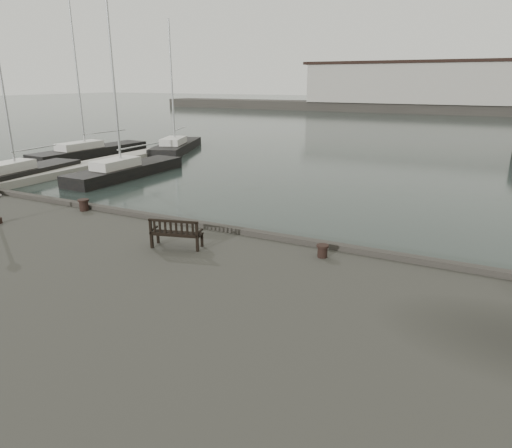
{
  "coord_description": "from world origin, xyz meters",
  "views": [
    {
      "loc": [
        7.59,
        -13.06,
        6.53
      ],
      "look_at": [
        1.16,
        -0.5,
        2.1
      ],
      "focal_mm": 32.0,
      "sensor_mm": 36.0,
      "label": 1
    }
  ],
  "objects": [
    {
      "name": "yacht_a",
      "position": [
        -20.84,
        7.13,
        0.24
      ],
      "size": [
        3.36,
        9.14,
        12.32
      ],
      "rotation": [
        0.0,
        0.0,
        0.11
      ],
      "color": "black",
      "rests_on": "ground"
    },
    {
      "name": "yacht_d",
      "position": [
        -19.63,
        23.13,
        0.23
      ],
      "size": [
        6.08,
        10.25,
        12.47
      ],
      "rotation": [
        0.0,
        0.0,
        0.37
      ],
      "color": "black",
      "rests_on": "ground"
    },
    {
      "name": "breakwater",
      "position": [
        -4.56,
        92.0,
        4.3
      ],
      "size": [
        140.0,
        9.5,
        12.2
      ],
      "color": "#383530",
      "rests_on": "ground"
    },
    {
      "name": "bollard_left",
      "position": [
        -6.6,
        -0.5,
        1.79
      ],
      "size": [
        0.44,
        0.44,
        0.46
      ],
      "primitive_type": "cylinder",
      "rotation": [
        0.0,
        0.0,
        0.02
      ],
      "color": "black",
      "rests_on": "quay"
    },
    {
      "name": "pontoon",
      "position": [
        -20.0,
        10.0,
        0.25
      ],
      "size": [
        2.0,
        24.0,
        0.5
      ],
      "primitive_type": "cube",
      "color": "#9A978F",
      "rests_on": "ground"
    },
    {
      "name": "bench",
      "position": [
        -0.71,
        -2.27,
        1.85
      ],
      "size": [
        1.68,
        0.94,
        0.92
      ],
      "rotation": [
        0.0,
        0.0,
        0.26
      ],
      "color": "black",
      "rests_on": "quay"
    },
    {
      "name": "ground",
      "position": [
        0.0,
        0.0,
        0.0
      ],
      "size": [
        400.0,
        400.0,
        0.0
      ],
      "primitive_type": "plane",
      "color": "black",
      "rests_on": "ground"
    },
    {
      "name": "bollard_right",
      "position": [
        3.61,
        -0.98,
        1.75
      ],
      "size": [
        0.38,
        0.38,
        0.38
      ],
      "primitive_type": "cylinder",
      "rotation": [
        0.0,
        0.0,
        -0.06
      ],
      "color": "black",
      "rests_on": "quay"
    },
    {
      "name": "yacht_c",
      "position": [
        -15.24,
        11.31,
        0.24
      ],
      "size": [
        2.46,
        9.86,
        13.2
      ],
      "rotation": [
        0.0,
        0.0,
        -0.01
      ],
      "color": "black",
      "rests_on": "ground"
    },
    {
      "name": "yacht_b",
      "position": [
        -24.62,
        16.98,
        0.25
      ],
      "size": [
        3.24,
        11.66,
        15.02
      ],
      "rotation": [
        0.0,
        0.0,
        -0.06
      ],
      "color": "black",
      "rests_on": "ground"
    }
  ]
}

